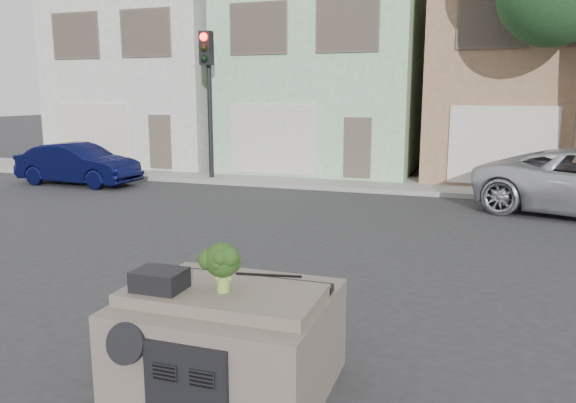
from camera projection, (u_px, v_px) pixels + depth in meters
The scene contains 11 objects.
ground_plane at pixel (313, 292), 8.63m from camera, with size 120.00×120.00×0.00m, color #303033.
sidewalk at pixel (403, 185), 18.37m from camera, with size 40.00×3.00×0.15m, color gray.
townhouse_white at pixel (168, 76), 24.88m from camera, with size 7.20×8.20×7.55m, color silver.
townhouse_mint at pixel (332, 75), 22.50m from camera, with size 7.20×8.20×7.55m, color #A4D3A3.
townhouse_tan at pixel (534, 72), 20.12m from camera, with size 7.20×8.20×7.55m, color #9B7455.
navy_sedan at pixel (80, 185), 18.90m from camera, with size 1.47×4.22×1.39m, color #080B34.
traffic_signal at pixel (209, 108), 19.04m from camera, with size 0.40×0.40×5.10m, color black.
car_dashboard at pixel (230, 337), 5.73m from camera, with size 2.00×1.80×1.12m, color #6A5E53.
instrument_hump at pixel (160, 280), 5.47m from camera, with size 0.48×0.38×0.20m, color black.
wiper_arm at pixel (269, 275), 5.89m from camera, with size 0.70×0.03×0.02m, color black.
broccoli at pixel (223, 267), 5.38m from camera, with size 0.41×0.41×0.50m, color #1D3812.
Camera 1 is at (2.29, -7.89, 3.00)m, focal length 35.00 mm.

